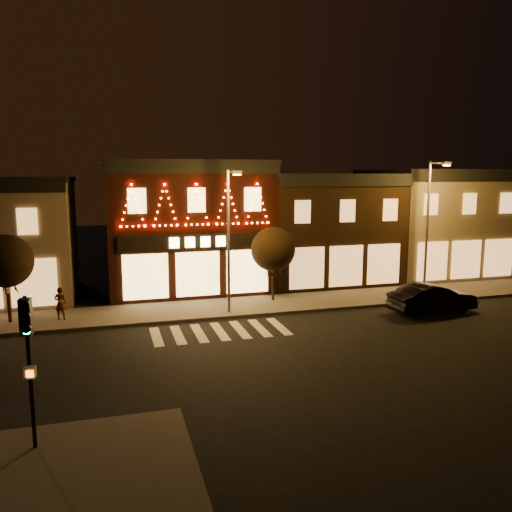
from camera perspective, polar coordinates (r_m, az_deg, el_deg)
name	(u,v)px	position (r m, az deg, el deg)	size (l,w,h in m)	color
ground	(241,360)	(21.32, -1.72, -11.43)	(120.00, 120.00, 0.00)	black
sidewalk_far	(239,307)	(29.17, -1.85, -5.62)	(44.00, 4.00, 0.15)	#47423D
sidewalk_near	(51,495)	(14.04, -21.76, -23.34)	(7.00, 7.00, 0.15)	#47423D
building_pulp	(187,225)	(33.85, -7.69, 3.38)	(10.20, 8.34, 8.30)	black
building_right_a	(321,227)	(36.53, 7.24, 3.16)	(9.20, 8.28, 7.50)	black
building_right_b	(432,222)	(40.92, 18.92, 3.58)	(9.20, 8.28, 7.80)	#786D55
traffic_signal_near	(28,344)	(14.78, -23.95, -8.86)	(0.32, 0.44, 4.19)	black
streetlamp_mid	(230,230)	(26.81, -2.94, 2.85)	(0.49, 1.73, 7.53)	#59595E
streetlamp_right	(430,216)	(33.55, 18.70, 4.18)	(0.51, 1.84, 8.08)	#59595E
tree_left	(6,261)	(28.11, -25.97, -0.51)	(2.64, 2.64, 4.41)	black
tree_right	(273,249)	(29.79, 1.91, 0.76)	(2.58, 2.58, 4.31)	black
dark_sedan	(432,298)	(29.60, 18.94, -4.45)	(1.69, 4.85, 1.60)	black
pedestrian	(60,303)	(27.97, -20.83, -4.93)	(0.61, 0.40, 1.67)	gray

